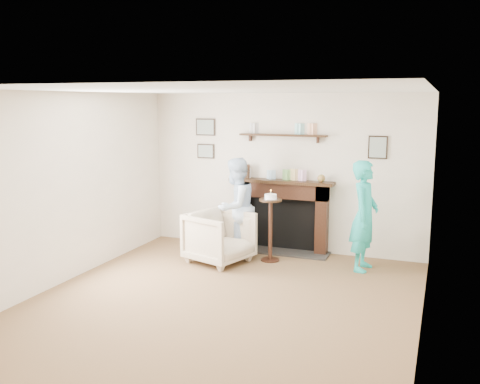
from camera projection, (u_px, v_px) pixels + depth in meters
name	position (u px, v px, depth m)	size (l,w,h in m)	color
ground	(223.00, 302.00, 6.41)	(5.00, 5.00, 0.00)	brown
room_shell	(243.00, 161.00, 6.78)	(4.54, 5.02, 2.52)	silver
armchair	(220.00, 262.00, 7.98)	(0.82, 0.84, 0.76)	tan
man	(236.00, 255.00, 8.34)	(0.74, 0.58, 1.53)	silver
woman	(362.00, 269.00, 7.64)	(0.57, 0.37, 1.57)	#20B7B0
pedestal_table	(270.00, 217.00, 7.95)	(0.34, 0.34, 1.08)	black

